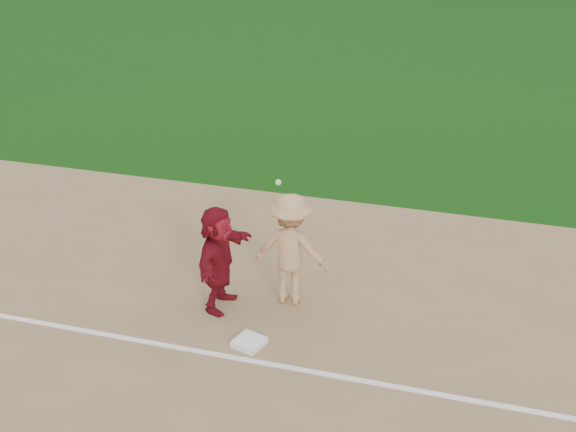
# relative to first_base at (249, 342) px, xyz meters

# --- Properties ---
(ground) EXTENTS (160.00, 160.00, 0.00)m
(ground) POSITION_rel_first_base_xyz_m (0.07, 0.43, -0.07)
(ground) COLOR #103D0B
(ground) RESTS_ON ground
(foul_line) EXTENTS (60.00, 0.10, 0.01)m
(foul_line) POSITION_rel_first_base_xyz_m (0.07, -0.37, -0.04)
(foul_line) COLOR white
(foul_line) RESTS_ON infield_dirt
(first_base) EXTENTS (0.52, 0.52, 0.09)m
(first_base) POSITION_rel_first_base_xyz_m (0.00, 0.00, 0.00)
(first_base) COLOR white
(first_base) RESTS_ON infield_dirt
(base_runner) EXTENTS (0.64, 1.70, 1.80)m
(base_runner) POSITION_rel_first_base_xyz_m (-0.80, 0.89, 0.85)
(base_runner) COLOR maroon
(base_runner) RESTS_ON infield_dirt
(first_base_play) EXTENTS (1.25, 0.97, 2.43)m
(first_base_play) POSITION_rel_first_base_xyz_m (0.27, 1.39, 0.92)
(first_base_play) COLOR #AEAEB1
(first_base_play) RESTS_ON infield_dirt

